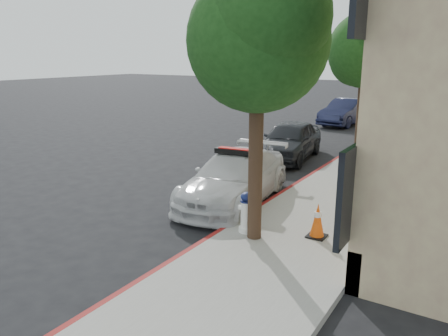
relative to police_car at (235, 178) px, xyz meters
name	(u,v)px	position (x,y,z in m)	size (l,w,h in m)	color
ground	(198,197)	(-1.10, -0.20, -0.69)	(120.00, 120.00, 0.00)	black
sidewalk	(398,147)	(2.50, 9.80, -0.62)	(3.20, 50.00, 0.15)	gray
curb_strip	(363,144)	(0.96, 9.80, -0.62)	(0.12, 50.00, 0.15)	maroon
tree_near	(259,39)	(1.83, -2.21, 3.58)	(2.92, 2.82, 5.62)	black
tree_mid	(367,49)	(1.83, 5.79, 3.47)	(2.77, 2.64, 5.43)	black
tree_far	(409,46)	(1.83, 13.79, 3.69)	(3.10, 3.00, 5.81)	black
police_car	(235,178)	(0.00, 0.00, 0.00)	(2.50, 4.94, 1.53)	silver
parked_car_mid	(290,140)	(-0.81, 5.61, 0.05)	(1.76, 4.38, 1.49)	black
parked_car_far	(346,112)	(-1.51, 15.29, 0.06)	(1.58, 4.53, 1.49)	#161A38
fire_hydrant	(247,213)	(1.51, -2.02, -0.09)	(0.39, 0.36, 0.92)	white
traffic_cone	(318,220)	(2.95, -1.46, -0.16)	(0.40, 0.40, 0.76)	black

